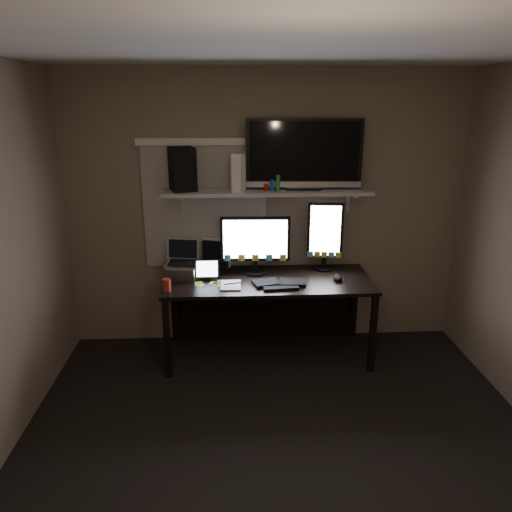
{
  "coord_description": "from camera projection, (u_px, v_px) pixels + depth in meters",
  "views": [
    {
      "loc": [
        -0.32,
        -2.65,
        2.25
      ],
      "look_at": [
        -0.12,
        1.25,
        1.0
      ],
      "focal_mm": 35.0,
      "sensor_mm": 36.0,
      "label": 1
    }
  ],
  "objects": [
    {
      "name": "floor",
      "position": [
        284.0,
        462.0,
        3.22
      ],
      "size": [
        3.6,
        3.6,
        0.0
      ],
      "primitive_type": "plane",
      "color": "black",
      "rests_on": "ground"
    },
    {
      "name": "back_wall",
      "position": [
        266.0,
        211.0,
        4.55
      ],
      "size": [
        3.6,
        0.0,
        3.6
      ],
      "primitive_type": "plane",
      "rotation": [
        1.57,
        0.0,
        0.0
      ],
      "color": "#796957",
      "rests_on": "floor"
    },
    {
      "name": "cup",
      "position": [
        166.0,
        285.0,
        4.07
      ],
      "size": [
        0.08,
        0.08,
        0.1
      ],
      "primitive_type": "cylinder",
      "rotation": [
        0.0,
        0.0,
        -0.06
      ],
      "color": "#9C2D1C",
      "rests_on": "desk"
    },
    {
      "name": "window_blinds",
      "position": [
        205.0,
        207.0,
        4.49
      ],
      "size": [
        1.1,
        0.02,
        1.1
      ],
      "primitive_type": "cube",
      "color": "#B4AEA2",
      "rests_on": "back_wall"
    },
    {
      "name": "mouse",
      "position": [
        338.0,
        278.0,
        4.32
      ],
      "size": [
        0.09,
        0.13,
        0.04
      ],
      "primitive_type": "ellipsoid",
      "rotation": [
        0.0,
        0.0,
        -0.07
      ],
      "color": "black",
      "rests_on": "desk"
    },
    {
      "name": "monitor_landscape",
      "position": [
        255.0,
        245.0,
        4.41
      ],
      "size": [
        0.62,
        0.08,
        0.54
      ],
      "primitive_type": "cube",
      "rotation": [
        0.0,
        0.0,
        -0.03
      ],
      "color": "black",
      "rests_on": "desk"
    },
    {
      "name": "desk",
      "position": [
        267.0,
        293.0,
        4.52
      ],
      "size": [
        1.8,
        0.75,
        0.73
      ],
      "color": "black",
      "rests_on": "floor"
    },
    {
      "name": "tv",
      "position": [
        304.0,
        154.0,
        4.27
      ],
      "size": [
        1.0,
        0.24,
        0.6
      ],
      "primitive_type": "cube",
      "rotation": [
        0.0,
        0.0,
        -0.06
      ],
      "color": "black",
      "rests_on": "wall_shelf"
    },
    {
      "name": "monitor_portrait",
      "position": [
        325.0,
        236.0,
        4.51
      ],
      "size": [
        0.32,
        0.1,
        0.64
      ],
      "primitive_type": "cube",
      "rotation": [
        0.0,
        0.0,
        -0.13
      ],
      "color": "black",
      "rests_on": "desk"
    },
    {
      "name": "wall_shelf",
      "position": [
        267.0,
        192.0,
        4.32
      ],
      "size": [
        1.8,
        0.35,
        0.03
      ],
      "primitive_type": "cube",
      "color": "#AFAEAA",
      "rests_on": "back_wall"
    },
    {
      "name": "laptop",
      "position": [
        182.0,
        260.0,
        4.33
      ],
      "size": [
        0.33,
        0.28,
        0.33
      ],
      "primitive_type": "cube",
      "rotation": [
        0.0,
        0.0,
        -0.17
      ],
      "color": "#B7B6BB",
      "rests_on": "desk"
    },
    {
      "name": "game_console",
      "position": [
        240.0,
        171.0,
        4.26
      ],
      "size": [
        0.15,
        0.28,
        0.32
      ],
      "primitive_type": "cube",
      "rotation": [
        0.0,
        0.0,
        -0.28
      ],
      "color": "silver",
      "rests_on": "wall_shelf"
    },
    {
      "name": "ceiling",
      "position": [
        293.0,
        43.0,
        2.46
      ],
      "size": [
        3.6,
        3.6,
        0.0
      ],
      "primitive_type": "plane",
      "rotation": [
        3.14,
        0.0,
        0.0
      ],
      "color": "silver",
      "rests_on": "back_wall"
    },
    {
      "name": "notepad",
      "position": [
        231.0,
        285.0,
        4.19
      ],
      "size": [
        0.17,
        0.24,
        0.01
      ],
      "primitive_type": "cube",
      "rotation": [
        0.0,
        0.0,
        -0.03
      ],
      "color": "silver",
      "rests_on": "desk"
    },
    {
      "name": "speaker",
      "position": [
        182.0,
        169.0,
        4.24
      ],
      "size": [
        0.26,
        0.29,
        0.36
      ],
      "primitive_type": "cube",
      "rotation": [
        0.0,
        0.0,
        0.3
      ],
      "color": "black",
      "rests_on": "wall_shelf"
    },
    {
      "name": "sticky_notes",
      "position": [
        215.0,
        284.0,
        4.24
      ],
      "size": [
        0.29,
        0.21,
        0.0
      ],
      "primitive_type": null,
      "rotation": [
        0.0,
        0.0,
        -0.01
      ],
      "color": "yellow",
      "rests_on": "desk"
    },
    {
      "name": "tablet",
      "position": [
        207.0,
        270.0,
        4.3
      ],
      "size": [
        0.22,
        0.09,
        0.19
      ],
      "primitive_type": "cube",
      "rotation": [
        0.0,
        0.0,
        -0.01
      ],
      "color": "black",
      "rests_on": "desk"
    },
    {
      "name": "bottles",
      "position": [
        272.0,
        183.0,
        4.23
      ],
      "size": [
        0.22,
        0.11,
        0.14
      ],
      "primitive_type": null,
      "rotation": [
        0.0,
        0.0,
        0.29
      ],
      "color": "#A50F0C",
      "rests_on": "wall_shelf"
    },
    {
      "name": "keyboard",
      "position": [
        280.0,
        283.0,
        4.23
      ],
      "size": [
        0.47,
        0.22,
        0.03
      ],
      "primitive_type": "cube",
      "rotation": [
        0.0,
        0.0,
        0.09
      ],
      "color": "black",
      "rests_on": "desk"
    },
    {
      "name": "file_sorter",
      "position": [
        216.0,
        254.0,
        4.57
      ],
      "size": [
        0.25,
        0.18,
        0.29
      ],
      "primitive_type": "cube",
      "rotation": [
        0.0,
        0.0,
        -0.34
      ],
      "color": "black",
      "rests_on": "desk"
    }
  ]
}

